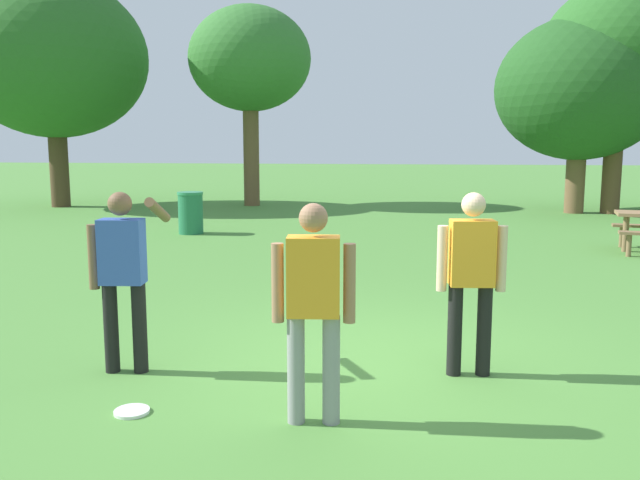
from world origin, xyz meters
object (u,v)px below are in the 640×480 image
at_px(person_bystander, 313,299).
at_px(tree_tall_left, 53,58).
at_px(tree_far_right, 580,89).
at_px(tree_slender_mid, 620,49).
at_px(frisbee, 132,411).
at_px(tree_broad_center, 250,60).
at_px(trash_can_beside_table, 191,213).
at_px(person_thrower, 123,268).
at_px(person_catcher, 471,272).

distance_m(person_bystander, tree_tall_left, 19.24).
relative_size(tree_tall_left, tree_far_right, 1.27).
bearing_deg(tree_tall_left, person_bystander, -55.21).
height_order(person_bystander, tree_slender_mid, tree_slender_mid).
relative_size(frisbee, tree_broad_center, 0.04).
bearing_deg(trash_can_beside_table, person_thrower, -74.36).
bearing_deg(person_catcher, trash_can_beside_table, 122.92).
relative_size(trash_can_beside_table, tree_far_right, 0.17).
bearing_deg(tree_far_right, tree_slender_mid, -0.50).
bearing_deg(person_thrower, tree_slender_mid, 61.00).
bearing_deg(tree_slender_mid, tree_broad_center, 174.98).
bearing_deg(person_bystander, tree_slender_mid, 67.83).
bearing_deg(person_catcher, tree_far_right, 73.94).
bearing_deg(person_bystander, person_thrower, 155.12).
height_order(person_catcher, tree_tall_left, tree_tall_left).
bearing_deg(frisbee, tree_tall_left, 121.05).
height_order(person_catcher, trash_can_beside_table, person_catcher).
distance_m(person_bystander, frisbee, 1.69).
xyz_separation_m(person_catcher, trash_can_beside_table, (-5.58, 8.62, -0.46)).
distance_m(trash_can_beside_table, tree_far_right, 11.91).
relative_size(trash_can_beside_table, tree_tall_left, 0.13).
bearing_deg(tree_broad_center, tree_slender_mid, -5.02).
bearing_deg(person_catcher, tree_slender_mid, 70.32).
bearing_deg(frisbee, person_catcher, 25.19).
height_order(person_thrower, frisbee, person_thrower).
relative_size(person_thrower, trash_can_beside_table, 1.71).
relative_size(tree_far_right, tree_slender_mid, 0.86).
bearing_deg(person_thrower, person_catcher, 6.50).
distance_m(person_catcher, frisbee, 3.06).
bearing_deg(frisbee, tree_broad_center, 100.92).
distance_m(frisbee, trash_can_beside_table, 10.30).
bearing_deg(tree_tall_left, person_thrower, -58.66).
xyz_separation_m(tree_far_right, tree_slender_mid, (1.02, -0.01, 1.10)).
distance_m(person_thrower, tree_slender_mid, 17.53).
height_order(trash_can_beside_table, tree_slender_mid, tree_slender_mid).
xyz_separation_m(frisbee, tree_tall_left, (-9.34, 15.52, 4.72)).
distance_m(person_catcher, tree_far_right, 15.46).
bearing_deg(tree_slender_mid, person_bystander, -112.17).
bearing_deg(tree_far_right, tree_tall_left, -178.75).
relative_size(person_catcher, person_bystander, 1.00).
bearing_deg(person_thrower, tree_tall_left, 121.34).
xyz_separation_m(tree_broad_center, tree_slender_mid, (11.12, -0.98, -0.01)).
relative_size(person_bystander, trash_can_beside_table, 1.71).
height_order(tree_far_right, tree_slender_mid, tree_slender_mid).
bearing_deg(tree_slender_mid, tree_tall_left, -178.86).
bearing_deg(tree_tall_left, trash_can_beside_table, -41.50).
bearing_deg(frisbee, tree_slender_mid, 63.62).
relative_size(person_catcher, tree_far_right, 0.29).
bearing_deg(trash_can_beside_table, tree_tall_left, 138.50).
height_order(person_thrower, tree_far_right, tree_far_right).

